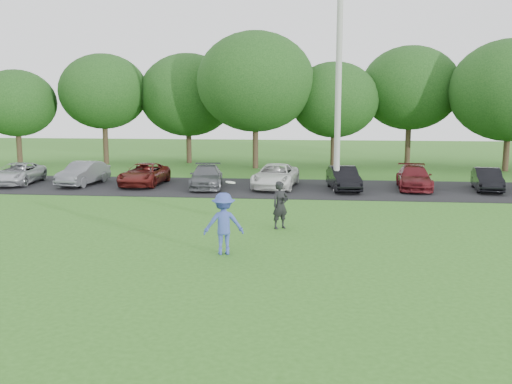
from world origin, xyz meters
The scene contains 7 objects.
ground centered at (0.00, 0.00, 0.00)m, with size 100.00×100.00×0.00m, color #31671D.
parking_lot centered at (0.00, 13.00, 0.01)m, with size 32.00×6.50×0.03m, color black.
utility_pole centered at (2.89, 12.27, 5.25)m, with size 0.28×0.28×10.49m, color #A6A6A1.
frisbee_player centered at (-0.58, 0.53, 0.87)m, with size 1.23×0.87×2.06m.
camera_bystander centered at (0.77, 3.95, 0.80)m, with size 0.70×0.65×1.60m.
parked_cars centered at (-1.29, 12.97, 0.59)m, with size 28.72×4.61×1.18m.
tree_row centered at (1.51, 22.76, 4.91)m, with size 42.39×9.85×8.64m.
Camera 1 is at (1.98, -14.77, 4.19)m, focal length 40.00 mm.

